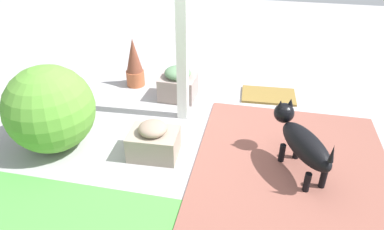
# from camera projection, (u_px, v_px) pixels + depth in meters

# --- Properties ---
(ground_plane) EXTENTS (12.00, 12.00, 0.00)m
(ground_plane) POSITION_uv_depth(u_px,v_px,m) (210.00, 134.00, 3.77)
(ground_plane) COLOR #A3A1A3
(brick_path) EXTENTS (1.80, 2.40, 0.02)m
(brick_path) POSITION_uv_depth(u_px,v_px,m) (292.00, 178.00, 3.16)
(brick_path) COLOR brown
(brick_path) RESTS_ON ground
(porch_pillar) EXTENTS (0.11, 0.11, 2.39)m
(porch_pillar) POSITION_uv_depth(u_px,v_px,m) (182.00, 13.00, 3.46)
(porch_pillar) COLOR white
(porch_pillar) RESTS_ON ground
(stone_planter_nearest) EXTENTS (0.44, 0.38, 0.42)m
(stone_planter_nearest) POSITION_uv_depth(u_px,v_px,m) (178.00, 84.00, 4.36)
(stone_planter_nearest) COLOR gray
(stone_planter_nearest) RESTS_ON ground
(stone_planter_mid) EXTENTS (0.48, 0.37, 0.37)m
(stone_planter_mid) POSITION_uv_depth(u_px,v_px,m) (154.00, 141.00, 3.39)
(stone_planter_mid) COLOR gray
(stone_planter_mid) RESTS_ON ground
(round_shrub) EXTENTS (0.86, 0.86, 0.86)m
(round_shrub) POSITION_uv_depth(u_px,v_px,m) (50.00, 109.00, 3.38)
(round_shrub) COLOR #579333
(round_shrub) RESTS_ON ground
(terracotta_pot_spiky) EXTENTS (0.24, 0.24, 0.65)m
(terracotta_pot_spiky) POSITION_uv_depth(u_px,v_px,m) (134.00, 64.00, 4.60)
(terracotta_pot_spiky) COLOR #B05A37
(terracotta_pot_spiky) RESTS_ON ground
(dog) EXTENTS (0.55, 0.79, 0.57)m
(dog) POSITION_uv_depth(u_px,v_px,m) (302.00, 141.00, 3.10)
(dog) COLOR black
(dog) RESTS_ON ground
(doormat) EXTENTS (0.69, 0.46, 0.03)m
(doormat) POSITION_uv_depth(u_px,v_px,m) (268.00, 95.00, 4.48)
(doormat) COLOR olive
(doormat) RESTS_ON ground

